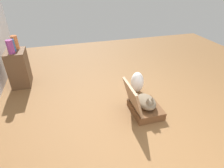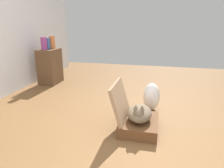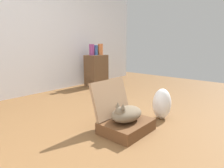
{
  "view_description": "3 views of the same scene",
  "coord_description": "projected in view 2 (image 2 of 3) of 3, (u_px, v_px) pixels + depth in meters",
  "views": [
    {
      "loc": [
        -2.1,
        1.01,
        1.97
      ],
      "look_at": [
        0.31,
        0.33,
        0.48
      ],
      "focal_mm": 30.31,
      "sensor_mm": 36.0,
      "label": 1
    },
    {
      "loc": [
        -2.1,
        -0.35,
        1.23
      ],
      "look_at": [
        0.09,
        0.17,
        0.54
      ],
      "focal_mm": 32.47,
      "sensor_mm": 36.0,
      "label": 2
    },
    {
      "loc": [
        -1.58,
        -1.39,
        0.98
      ],
      "look_at": [
        0.22,
        0.18,
        0.48
      ],
      "focal_mm": 31.57,
      "sensor_mm": 36.0,
      "label": 3
    }
  ],
  "objects": [
    {
      "name": "plastic_bag_white",
      "position": [
        151.0,
        97.0,
        2.92
      ],
      "size": [
        0.25,
        0.23,
        0.4
      ],
      "primitive_type": "ellipsoid",
      "color": "white",
      "rests_on": "ground"
    },
    {
      "name": "ground_plane",
      "position": [
        124.0,
        131.0,
        2.39
      ],
      "size": [
        7.68,
        7.68,
        0.0
      ],
      "primitive_type": "plane",
      "color": "brown",
      "rests_on": "ground"
    },
    {
      "name": "cat",
      "position": [
        139.0,
        113.0,
        2.35
      ],
      "size": [
        0.49,
        0.28,
        0.23
      ],
      "color": "brown",
      "rests_on": "suitcase_base"
    },
    {
      "name": "suitcase_lid",
      "position": [
        120.0,
        101.0,
        2.37
      ],
      "size": [
        0.55,
        0.16,
        0.43
      ],
      "primitive_type": "cube",
      "rotation": [
        1.28,
        0.0,
        0.0
      ],
      "color": "#9B7756",
      "rests_on": "suitcase_base"
    },
    {
      "name": "vase_tall",
      "position": [
        44.0,
        44.0,
        3.93
      ],
      "size": [
        0.12,
        0.12,
        0.24
      ],
      "primitive_type": "cylinder",
      "color": "#8C387A",
      "rests_on": "side_table"
    },
    {
      "name": "vase_short",
      "position": [
        52.0,
        42.0,
        4.14
      ],
      "size": [
        0.12,
        0.12,
        0.25
      ],
      "primitive_type": "cylinder",
      "color": "#CC6B38",
      "rests_on": "side_table"
    },
    {
      "name": "vase_round",
      "position": [
        48.0,
        44.0,
        4.04
      ],
      "size": [
        0.09,
        0.09,
        0.22
      ],
      "primitive_type": "cylinder",
      "color": "#38609E",
      "rests_on": "side_table"
    },
    {
      "name": "suitcase_base",
      "position": [
        139.0,
        124.0,
        2.4
      ],
      "size": [
        0.55,
        0.44,
        0.13
      ],
      "primitive_type": "cube",
      "color": "brown",
      "rests_on": "ground"
    },
    {
      "name": "side_table",
      "position": [
        50.0,
        66.0,
        4.18
      ],
      "size": [
        0.46,
        0.35,
        0.71
      ],
      "primitive_type": "cube",
      "color": "brown",
      "rests_on": "ground"
    }
  ]
}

